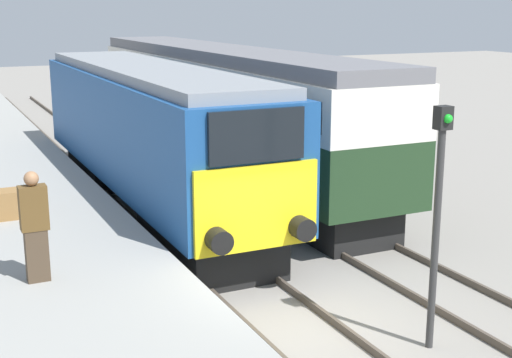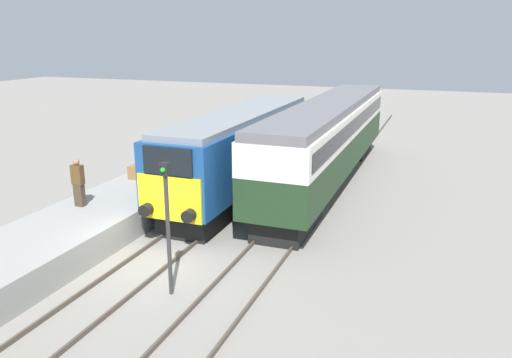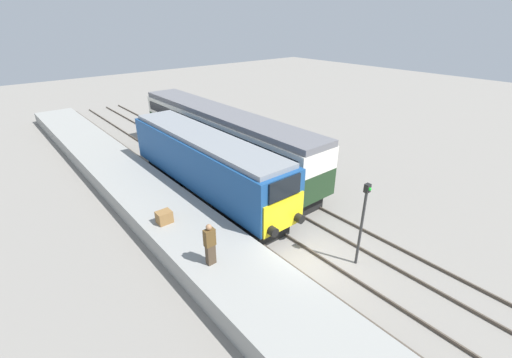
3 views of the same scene
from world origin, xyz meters
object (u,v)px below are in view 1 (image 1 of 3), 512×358
at_px(locomotive, 149,132).
at_px(signal_post, 438,209).
at_px(person_on_platform, 35,227).
at_px(passenger_carriage, 220,99).
at_px(luggage_crate, 4,205).

height_order(locomotive, signal_post, signal_post).
distance_m(person_on_platform, signal_post, 6.43).
bearing_deg(passenger_carriage, signal_post, -97.52).
distance_m(locomotive, passenger_carriage, 4.70).
xyz_separation_m(locomotive, signal_post, (1.70, -9.65, 0.17)).
bearing_deg(locomotive, luggage_crate, -146.85).
height_order(signal_post, luggage_crate, signal_post).
distance_m(person_on_platform, luggage_crate, 4.02).
relative_size(locomotive, luggage_crate, 19.65).
bearing_deg(person_on_platform, passenger_carriage, 53.21).
bearing_deg(luggage_crate, locomotive, 33.15).
height_order(passenger_carriage, person_on_platform, passenger_carriage).
xyz_separation_m(passenger_carriage, person_on_platform, (-7.35, -9.82, -0.56)).
xyz_separation_m(person_on_platform, luggage_crate, (-0.08, 3.97, -0.63)).
height_order(locomotive, passenger_carriage, passenger_carriage).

